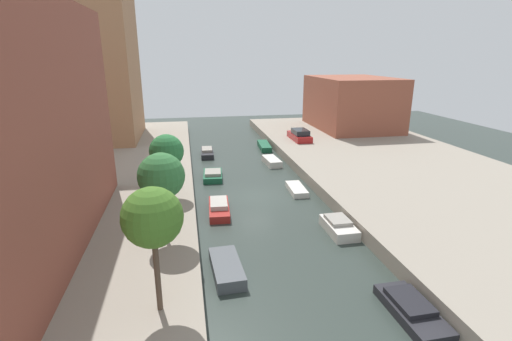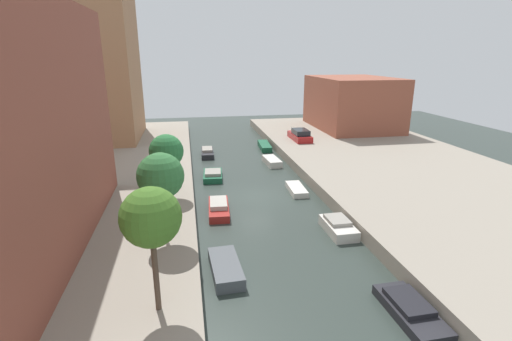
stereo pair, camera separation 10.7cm
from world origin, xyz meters
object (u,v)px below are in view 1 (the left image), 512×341
object	(u,v)px
moored_boat_left_3	(213,175)
moored_boat_right_1	(411,309)
moored_boat_right_5	(264,146)
street_tree_0	(152,218)
moored_boat_left_1	(227,268)
street_tree_2	(167,152)
street_tree_1	(161,176)
moored_boat_left_4	(207,152)
low_block_right	(352,103)
moored_boat_right_2	(339,227)
apartment_tower_far	(88,39)
parked_car	(300,135)
moored_boat_right_4	(272,161)
moored_boat_left_2	(219,208)
moored_boat_right_3	(297,189)

from	to	relation	value
moored_boat_left_3	moored_boat_right_1	world-z (taller)	moored_boat_left_3
moored_boat_right_1	moored_boat_right_5	bearing A→B (deg)	89.92
street_tree_0	moored_boat_left_3	bearing A→B (deg)	79.46
moored_boat_left_1	moored_boat_right_5	bearing A→B (deg)	73.99
moored_boat_left_1	street_tree_2	bearing A→B (deg)	108.18
street_tree_0	street_tree_1	bearing A→B (deg)	90.00
moored_boat_left_1	moored_boat_right_5	world-z (taller)	moored_boat_left_1
moored_boat_left_4	low_block_right	bearing A→B (deg)	21.50
moored_boat_left_3	moored_boat_right_2	xyz separation A→B (m)	(7.17, -12.66, 0.06)
apartment_tower_far	low_block_right	world-z (taller)	apartment_tower_far
low_block_right	moored_boat_left_3	world-z (taller)	low_block_right
moored_boat_left_3	parked_car	bearing A→B (deg)	41.66
moored_boat_right_4	street_tree_0	bearing A→B (deg)	-113.42
parked_car	moored_boat_right_1	xyz separation A→B (m)	(-4.41, -31.24, -1.25)
apartment_tower_far	street_tree_0	xyz separation A→B (m)	(9.22, -35.64, -7.71)
moored_boat_right_5	apartment_tower_far	bearing A→B (deg)	165.53
apartment_tower_far	moored_boat_right_5	xyz separation A→B (m)	(20.06, -5.18, -12.49)
street_tree_1	moored_boat_left_2	xyz separation A→B (m)	(3.52, 5.55, -4.40)
parked_car	moored_boat_right_3	size ratio (longest dim) A/B	1.44
parked_car	moored_boat_right_3	world-z (taller)	parked_car
moored_boat_left_1	moored_boat_right_1	distance (m)	9.05
moored_boat_left_4	moored_boat_right_5	bearing A→B (deg)	16.54
street_tree_1	moored_boat_right_4	bearing A→B (deg)	59.42
moored_boat_left_1	moored_boat_right_3	bearing A→B (deg)	57.48
moored_boat_left_4	moored_boat_right_3	distance (m)	14.94
low_block_right	street_tree_2	size ratio (longest dim) A/B	2.95
moored_boat_left_2	street_tree_0	bearing A→B (deg)	-106.59
street_tree_2	moored_boat_left_2	distance (m)	5.55
moored_boat_right_1	moored_boat_right_3	bearing A→B (deg)	91.59
moored_boat_left_1	moored_boat_left_3	xyz separation A→B (m)	(0.54, 16.15, 0.01)
moored_boat_right_1	moored_boat_right_4	bearing A→B (deg)	91.47
street_tree_1	moored_boat_right_1	bearing A→B (deg)	-34.59
low_block_right	moored_boat_right_3	size ratio (longest dim) A/B	4.11
parked_car	moored_boat_right_1	size ratio (longest dim) A/B	1.24
low_block_right	moored_boat_right_4	size ratio (longest dim) A/B	4.01
parked_car	moored_boat_right_2	xyz separation A→B (m)	(-4.34, -22.90, -1.16)
moored_boat_right_2	moored_boat_right_4	distance (m)	16.32
parked_car	moored_boat_left_3	size ratio (longest dim) A/B	1.34
moored_boat_right_3	moored_boat_right_5	world-z (taller)	moored_boat_right_5
low_block_right	moored_boat_right_2	world-z (taller)	low_block_right
apartment_tower_far	moored_boat_right_5	world-z (taller)	apartment_tower_far
moored_boat_left_3	moored_boat_right_2	world-z (taller)	moored_boat_right_2
street_tree_0	low_block_right	bearing A→B (deg)	55.93
moored_boat_left_4	moored_boat_right_5	distance (m)	7.43
moored_boat_right_4	moored_boat_right_5	size ratio (longest dim) A/B	0.74
street_tree_0	moored_boat_right_3	world-z (taller)	street_tree_0
parked_car	moored_boat_right_2	bearing A→B (deg)	-100.74
street_tree_1	moored_boat_right_2	distance (m)	11.74
moored_boat_left_3	moored_boat_right_4	xyz separation A→B (m)	(6.48, 3.65, -0.01)
moored_boat_left_2	moored_boat_left_4	world-z (taller)	moored_boat_left_2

